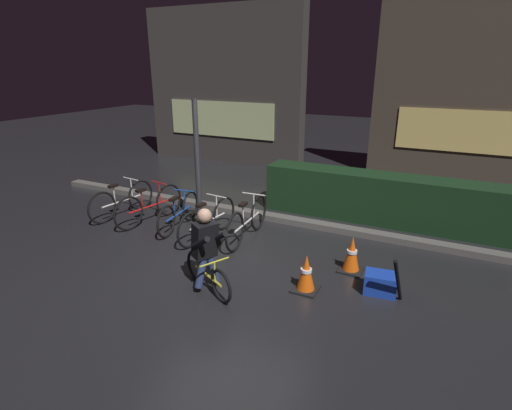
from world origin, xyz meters
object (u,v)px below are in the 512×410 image
(parked_bike_center_left, at_px, (179,213))
(traffic_cone_far, at_px, (352,255))
(cyclist, at_px, (207,250))
(traffic_cone_near, at_px, (306,273))
(parked_bike_leftmost, at_px, (122,200))
(parked_bike_right_mid, at_px, (247,221))
(blue_crate, at_px, (380,283))
(closed_umbrella, at_px, (398,281))
(parked_bike_left_mid, at_px, (150,206))
(street_post, at_px, (198,167))
(parked_bike_center_right, at_px, (208,220))

(parked_bike_center_left, bearing_deg, traffic_cone_far, -100.37)
(cyclist, bearing_deg, parked_bike_center_left, 163.04)
(parked_bike_center_left, xyz_separation_m, cyclist, (1.75, -1.68, 0.30))
(traffic_cone_near, xyz_separation_m, cyclist, (-1.26, -0.59, 0.36))
(parked_bike_leftmost, height_order, parked_bike_right_mid, parked_bike_right_mid)
(blue_crate, distance_m, closed_umbrella, 0.42)
(parked_bike_leftmost, distance_m, closed_umbrella, 5.79)
(closed_umbrella, bearing_deg, traffic_cone_near, -69.68)
(parked_bike_left_mid, distance_m, parked_bike_center_left, 0.73)
(street_post, distance_m, parked_bike_center_right, 1.05)
(traffic_cone_near, height_order, cyclist, cyclist)
(parked_bike_leftmost, xyz_separation_m, traffic_cone_far, (4.94, -0.25, -0.07))
(blue_crate, bearing_deg, parked_bike_left_mid, 171.66)
(parked_bike_left_mid, bearing_deg, parked_bike_right_mid, -76.56)
(cyclist, xyz_separation_m, closed_umbrella, (2.47, 0.74, -0.24))
(parked_bike_center_left, bearing_deg, parked_bike_leftmost, 82.50)
(cyclist, bearing_deg, street_post, 153.37)
(street_post, relative_size, closed_umbrella, 2.92)
(blue_crate, bearing_deg, parked_bike_right_mid, 162.29)
(parked_bike_leftmost, distance_m, traffic_cone_near, 4.63)
(blue_crate, bearing_deg, closed_umbrella, -45.74)
(street_post, relative_size, parked_bike_leftmost, 1.49)
(parked_bike_left_mid, relative_size, traffic_cone_far, 2.90)
(parked_bike_right_mid, bearing_deg, traffic_cone_near, -130.64)
(parked_bike_right_mid, distance_m, cyclist, 1.85)
(parked_bike_right_mid, bearing_deg, parked_bike_left_mid, 90.23)
(traffic_cone_near, bearing_deg, traffic_cone_far, 62.51)
(parked_bike_leftmost, xyz_separation_m, cyclist, (3.24, -1.70, 0.28))
(traffic_cone_far, bearing_deg, closed_umbrella, -42.56)
(parked_bike_center_left, bearing_deg, street_post, -64.85)
(blue_crate, distance_m, cyclist, 2.48)
(street_post, bearing_deg, parked_bike_center_right, -40.54)
(street_post, bearing_deg, parked_bike_center_left, -148.27)
(parked_bike_leftmost, relative_size, parked_bike_center_left, 1.08)
(street_post, xyz_separation_m, cyclist, (1.40, -1.89, -0.61))
(street_post, bearing_deg, closed_umbrella, -16.53)
(traffic_cone_far, xyz_separation_m, cyclist, (-1.70, -1.45, 0.35))
(parked_bike_leftmost, relative_size, closed_umbrella, 1.96)
(blue_crate, height_order, closed_umbrella, closed_umbrella)
(parked_bike_left_mid, bearing_deg, parked_bike_leftmost, 98.86)
(traffic_cone_far, relative_size, closed_umbrella, 0.68)
(parked_bike_center_right, bearing_deg, street_post, 55.99)
(parked_bike_center_right, relative_size, cyclist, 1.32)
(parked_bike_leftmost, height_order, parked_bike_center_left, parked_bike_leftmost)
(parked_bike_center_left, xyz_separation_m, traffic_cone_near, (3.01, -1.09, -0.06))
(parked_bike_right_mid, xyz_separation_m, cyclist, (0.30, -1.80, 0.26))
(traffic_cone_near, height_order, traffic_cone_far, traffic_cone_far)
(cyclist, bearing_deg, parked_bike_left_mid, 172.64)
(blue_crate, bearing_deg, traffic_cone_far, 139.03)
(parked_bike_center_right, relative_size, traffic_cone_far, 2.82)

